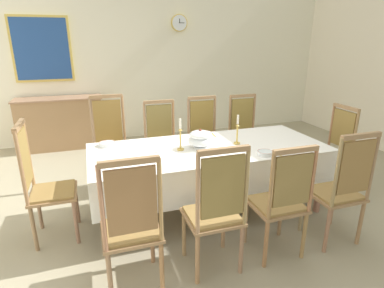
{
  "coord_description": "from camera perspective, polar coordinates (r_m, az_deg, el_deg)",
  "views": [
    {
      "loc": [
        -1.18,
        -2.97,
        1.85
      ],
      "look_at": [
        -0.18,
        0.05,
        0.79
      ],
      "focal_mm": 29.27,
      "sensor_mm": 36.0,
      "label": 1
    }
  ],
  "objects": [
    {
      "name": "chair_north_c",
      "position": [
        4.35,
        2.32,
        1.28
      ],
      "size": [
        0.44,
        0.42,
        1.12
      ],
      "rotation": [
        0.0,
        0.0,
        3.14
      ],
      "color": "#A47153",
      "rests_on": "ground"
    },
    {
      "name": "chair_south_c",
      "position": [
        2.83,
        15.91,
        -9.74
      ],
      "size": [
        0.44,
        0.42,
        1.07
      ],
      "color": "#A17E58",
      "rests_on": "ground"
    },
    {
      "name": "chair_head_east",
      "position": [
        4.3,
        24.17,
        -0.73
      ],
      "size": [
        0.42,
        0.44,
        1.09
      ],
      "rotation": [
        0.0,
        0.0,
        1.57
      ],
      "color": "#A0774D",
      "rests_on": "ground"
    },
    {
      "name": "chair_head_west",
      "position": [
        3.25,
        -25.44,
        -6.4
      ],
      "size": [
        0.42,
        0.44,
        1.17
      ],
      "rotation": [
        0.0,
        0.0,
        -1.57
      ],
      "color": "#9E7257",
      "rests_on": "ground"
    },
    {
      "name": "mounted_clock",
      "position": [
        6.32,
        -2.35,
        21.19
      ],
      "size": [
        0.31,
        0.06,
        0.31
      ],
      "color": "#D1B251"
    },
    {
      "name": "spoon_secondary",
      "position": [
        3.29,
        14.5,
        -1.48
      ],
      "size": [
        0.06,
        0.18,
        0.01
      ],
      "rotation": [
        0.0,
        0.0,
        0.23
      ],
      "color": "gold",
      "rests_on": "tablecloth"
    },
    {
      "name": "chair_north_a",
      "position": [
        4.1,
        -14.63,
        -0.0
      ],
      "size": [
        0.44,
        0.42,
        1.21
      ],
      "rotation": [
        0.0,
        0.0,
        3.14
      ],
      "color": "#A67A4C",
      "rests_on": "ground"
    },
    {
      "name": "chair_north_b",
      "position": [
        4.19,
        -5.5,
        0.41
      ],
      "size": [
        0.44,
        0.42,
        1.1
      ],
      "rotation": [
        0.0,
        0.0,
        3.14
      ],
      "color": "#A26F4D",
      "rests_on": "ground"
    },
    {
      "name": "ground",
      "position": [
        3.71,
        2.88,
        -11.92
      ],
      "size": [
        7.25,
        6.24,
        0.04
      ],
      "primitive_type": "cube",
      "color": "tan"
    },
    {
      "name": "chair_south_a",
      "position": [
        2.4,
        -10.97,
        -14.14
      ],
      "size": [
        0.44,
        0.42,
        1.13
      ],
      "color": "#9A7B47",
      "rests_on": "ground"
    },
    {
      "name": "framed_painting",
      "position": [
        6.11,
        -25.69,
        15.31
      ],
      "size": [
        0.95,
        0.05,
        1.09
      ],
      "color": "#D1B251"
    },
    {
      "name": "back_wall",
      "position": [
        6.25,
        -7.87,
        17.42
      ],
      "size": [
        7.25,
        0.08,
        3.51
      ],
      "primitive_type": "cube",
      "color": "silver",
      "rests_on": "ground"
    },
    {
      "name": "candlestick_east",
      "position": [
        3.45,
        8.25,
        2.06
      ],
      "size": [
        0.07,
        0.07,
        0.33
      ],
      "color": "gold",
      "rests_on": "tablecloth"
    },
    {
      "name": "candlestick_west",
      "position": [
        3.22,
        -2.13,
        1.12
      ],
      "size": [
        0.07,
        0.07,
        0.33
      ],
      "color": "gold",
      "rests_on": "tablecloth"
    },
    {
      "name": "chair_north_d",
      "position": [
        4.6,
        9.65,
        1.96
      ],
      "size": [
        0.44,
        0.42,
        1.11
      ],
      "rotation": [
        0.0,
        0.0,
        3.14
      ],
      "color": "#967053",
      "rests_on": "ground"
    },
    {
      "name": "sideboard",
      "position": [
        6.0,
        -22.7,
        3.53
      ],
      "size": [
        1.44,
        0.48,
        0.9
      ],
      "rotation": [
        0.0,
        0.0,
        3.14
      ],
      "color": "#9C754F",
      "rests_on": "ground"
    },
    {
      "name": "dining_table",
      "position": [
        3.39,
        3.17,
        -1.72
      ],
      "size": [
        2.5,
        1.05,
        0.76
      ],
      "color": "#9D7850",
      "rests_on": "ground"
    },
    {
      "name": "bowl_near_left",
      "position": [
        3.74,
        2.16,
        1.89
      ],
      "size": [
        0.19,
        0.19,
        0.04
      ],
      "color": "white",
      "rests_on": "tablecloth"
    },
    {
      "name": "soup_tureen",
      "position": [
        3.3,
        1.51,
        0.96
      ],
      "size": [
        0.26,
        0.26,
        0.21
      ],
      "color": "white",
      "rests_on": "tablecloth"
    },
    {
      "name": "bowl_near_right",
      "position": [
        3.21,
        13.2,
        -1.55
      ],
      "size": [
        0.16,
        0.16,
        0.04
      ],
      "color": "white",
      "rests_on": "tablecloth"
    },
    {
      "name": "chair_south_d",
      "position": [
        3.19,
        25.45,
        -7.19
      ],
      "size": [
        0.44,
        0.42,
        1.12
      ],
      "color": "#927D58",
      "rests_on": "ground"
    },
    {
      "name": "tablecloth",
      "position": [
        3.4,
        3.17,
        -2.06
      ],
      "size": [
        2.52,
        1.07,
        0.38
      ],
      "color": "white",
      "rests_on": "dining_table"
    },
    {
      "name": "chair_south_b",
      "position": [
        2.55,
        4.32,
        -11.78
      ],
      "size": [
        0.44,
        0.42,
        1.13
      ],
      "color": "#A17E54",
      "rests_on": "ground"
    },
    {
      "name": "spoon_primary",
      "position": [
        3.82,
        3.78,
        1.87
      ],
      "size": [
        0.03,
        0.18,
        0.01
      ],
      "rotation": [
        0.0,
        0.0,
        -0.07
      ],
      "color": "gold",
      "rests_on": "tablecloth"
    },
    {
      "name": "bowl_far_left",
      "position": [
        3.51,
        -15.2,
        0.04
      ],
      "size": [
        0.18,
        0.18,
        0.04
      ],
      "color": "white",
      "rests_on": "tablecloth"
    }
  ]
}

